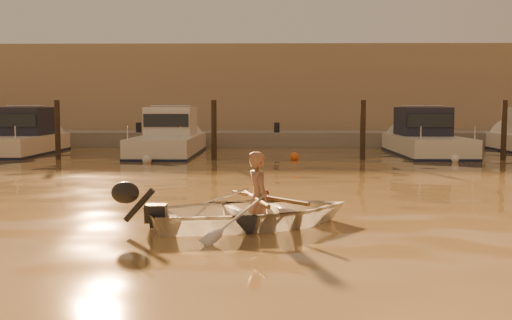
{
  "coord_description": "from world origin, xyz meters",
  "views": [
    {
      "loc": [
        1.62,
        -7.73,
        1.84
      ],
      "look_at": [
        1.38,
        4.93,
        0.75
      ],
      "focal_mm": 45.0,
      "sensor_mm": 36.0,
      "label": 1
    }
  ],
  "objects_px": {
    "dinghy": "(252,212)",
    "moored_boat_2": "(169,138)",
    "waterfront_building": "(238,94)",
    "person": "(258,198)",
    "moored_boat_1": "(21,137)",
    "moored_boat_4": "(426,138)"
  },
  "relations": [
    {
      "from": "moored_boat_2",
      "to": "dinghy",
      "type": "bearing_deg",
      "value": -76.21
    },
    {
      "from": "moored_boat_2",
      "to": "waterfront_building",
      "type": "height_order",
      "value": "waterfront_building"
    },
    {
      "from": "person",
      "to": "waterfront_building",
      "type": "relative_size",
      "value": 0.03
    },
    {
      "from": "person",
      "to": "moored_boat_1",
      "type": "height_order",
      "value": "moored_boat_1"
    },
    {
      "from": "dinghy",
      "to": "moored_boat_2",
      "type": "relative_size",
      "value": 0.44
    },
    {
      "from": "moored_boat_2",
      "to": "moored_boat_4",
      "type": "xyz_separation_m",
      "value": [
        9.52,
        0.0,
        0.0
      ]
    },
    {
      "from": "waterfront_building",
      "to": "person",
      "type": "bearing_deg",
      "value": -86.63
    },
    {
      "from": "waterfront_building",
      "to": "dinghy",
      "type": "bearing_deg",
      "value": -86.84
    },
    {
      "from": "moored_boat_4",
      "to": "waterfront_building",
      "type": "xyz_separation_m",
      "value": [
        -7.45,
        11.0,
        1.77
      ]
    },
    {
      "from": "dinghy",
      "to": "moored_boat_1",
      "type": "xyz_separation_m",
      "value": [
        -9.0,
        14.07,
        0.41
      ]
    },
    {
      "from": "moored_boat_1",
      "to": "person",
      "type": "bearing_deg",
      "value": -57.08
    },
    {
      "from": "moored_boat_4",
      "to": "person",
      "type": "bearing_deg",
      "value": -113.06
    },
    {
      "from": "moored_boat_1",
      "to": "moored_boat_4",
      "type": "relative_size",
      "value": 0.91
    },
    {
      "from": "person",
      "to": "moored_boat_2",
      "type": "height_order",
      "value": "moored_boat_2"
    },
    {
      "from": "moored_boat_4",
      "to": "waterfront_building",
      "type": "distance_m",
      "value": 13.4
    },
    {
      "from": "dinghy",
      "to": "moored_boat_4",
      "type": "xyz_separation_m",
      "value": [
        6.07,
        14.07,
        0.41
      ]
    },
    {
      "from": "moored_boat_2",
      "to": "waterfront_building",
      "type": "bearing_deg",
      "value": 79.33
    },
    {
      "from": "dinghy",
      "to": "moored_boat_4",
      "type": "relative_size",
      "value": 0.47
    },
    {
      "from": "dinghy",
      "to": "person",
      "type": "relative_size",
      "value": 2.22
    },
    {
      "from": "person",
      "to": "moored_boat_2",
      "type": "xyz_separation_m",
      "value": [
        -3.55,
        14.04,
        0.21
      ]
    },
    {
      "from": "dinghy",
      "to": "moored_boat_2",
      "type": "height_order",
      "value": "moored_boat_2"
    },
    {
      "from": "person",
      "to": "moored_boat_1",
      "type": "xyz_separation_m",
      "value": [
        -9.09,
        14.04,
        0.21
      ]
    }
  ]
}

